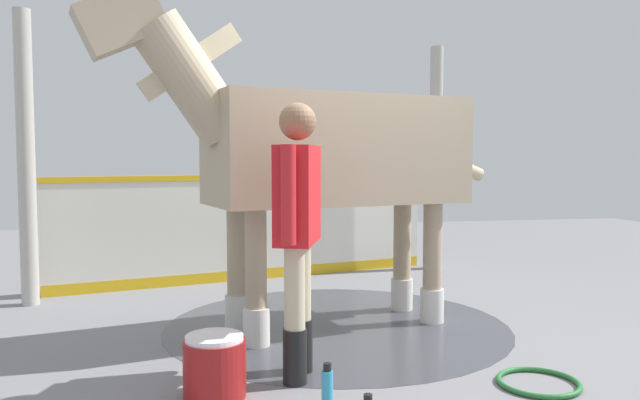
# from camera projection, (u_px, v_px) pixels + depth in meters

# --- Properties ---
(ground_plane) EXTENTS (16.00, 16.00, 0.02)m
(ground_plane) POSITION_uv_depth(u_px,v_px,m) (364.00, 332.00, 5.01)
(ground_plane) COLOR gray
(wet_patch) EXTENTS (2.85, 2.85, 0.00)m
(wet_patch) POSITION_uv_depth(u_px,v_px,m) (337.00, 325.00, 5.15)
(wet_patch) COLOR #42444C
(wet_patch) RESTS_ON ground
(barrier_wall) EXTENTS (4.34, 1.21, 1.21)m
(barrier_wall) POSITION_uv_depth(u_px,v_px,m) (252.00, 231.00, 7.09)
(barrier_wall) COLOR silver
(barrier_wall) RESTS_ON ground
(roof_post_near) EXTENTS (0.16, 0.16, 2.77)m
(roof_post_near) POSITION_uv_depth(u_px,v_px,m) (26.00, 159.00, 5.79)
(roof_post_near) COLOR #B7B2A8
(roof_post_near) RESTS_ON ground
(roof_post_far) EXTENTS (0.16, 0.16, 2.77)m
(roof_post_far) POSITION_uv_depth(u_px,v_px,m) (436.00, 159.00, 7.74)
(roof_post_far) COLOR #B7B2A8
(roof_post_far) RESTS_ON ground
(horse) EXTENTS (3.43, 1.36, 2.63)m
(horse) POSITION_uv_depth(u_px,v_px,m) (322.00, 152.00, 5.00)
(horse) COLOR tan
(horse) RESTS_ON ground
(handler) EXTENTS (0.37, 0.66, 1.74)m
(handler) POSITION_uv_depth(u_px,v_px,m) (298.00, 219.00, 3.87)
(handler) COLOR black
(handler) RESTS_ON ground
(wash_bucket) EXTENTS (0.37, 0.37, 0.37)m
(wash_bucket) POSITION_uv_depth(u_px,v_px,m) (215.00, 366.00, 3.61)
(wash_bucket) COLOR maroon
(wash_bucket) RESTS_ON ground
(bottle_shampoo) EXTENTS (0.07, 0.07, 0.25)m
(bottle_shampoo) POSITION_uv_depth(u_px,v_px,m) (327.00, 386.00, 3.48)
(bottle_shampoo) COLOR #3399CC
(bottle_shampoo) RESTS_ON ground
(hose_coil) EXTENTS (0.51, 0.51, 0.03)m
(hose_coil) POSITION_uv_depth(u_px,v_px,m) (538.00, 382.00, 3.80)
(hose_coil) COLOR #267233
(hose_coil) RESTS_ON ground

